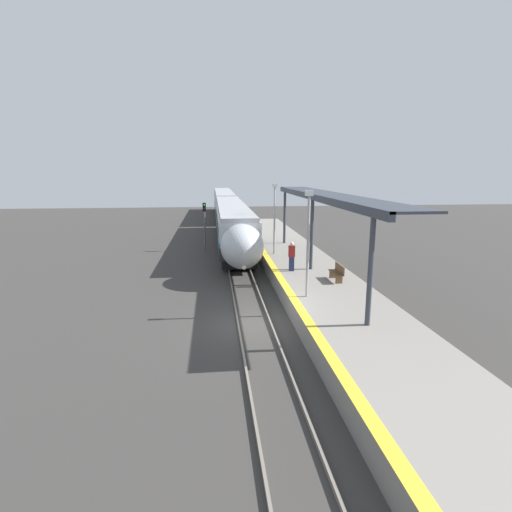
% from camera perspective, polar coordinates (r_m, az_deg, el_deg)
% --- Properties ---
extents(ground_plane, '(120.00, 120.00, 0.00)m').
position_cam_1_polar(ground_plane, '(17.92, -0.24, -9.81)').
color(ground_plane, '#383533').
extents(rail_left, '(0.08, 90.00, 0.15)m').
position_cam_1_polar(rail_left, '(17.83, -2.58, -9.67)').
color(rail_left, slate).
rests_on(rail_left, ground_plane).
extents(rail_right, '(0.08, 90.00, 0.15)m').
position_cam_1_polar(rail_right, '(17.97, 2.07, -9.49)').
color(rail_right, slate).
rests_on(rail_right, ground_plane).
extents(train, '(2.76, 49.95, 3.75)m').
position_cam_1_polar(train, '(47.00, -4.11, 6.49)').
color(train, black).
rests_on(train, ground_plane).
extents(platform_right, '(4.52, 64.00, 0.92)m').
position_cam_1_polar(platform_right, '(18.56, 12.13, -7.79)').
color(platform_right, gray).
rests_on(platform_right, ground_plane).
extents(platform_bench, '(0.44, 1.50, 0.89)m').
position_cam_1_polar(platform_bench, '(21.75, 11.55, -2.27)').
color(platform_bench, brown).
rests_on(platform_bench, platform_right).
extents(person_waiting, '(0.36, 0.23, 1.73)m').
position_cam_1_polar(person_waiting, '(23.37, 5.12, 0.02)').
color(person_waiting, navy).
rests_on(person_waiting, platform_right).
extents(railway_signal, '(0.28, 0.28, 4.07)m').
position_cam_1_polar(railway_signal, '(34.02, -7.35, 4.92)').
color(railway_signal, '#59595E').
rests_on(railway_signal, ground_plane).
extents(lamppost_near, '(0.36, 0.20, 4.92)m').
position_cam_1_polar(lamppost_near, '(18.26, 7.45, 2.76)').
color(lamppost_near, '#9E9EA3').
rests_on(lamppost_near, platform_right).
extents(lamppost_mid, '(0.36, 0.20, 4.92)m').
position_cam_1_polar(lamppost_mid, '(27.94, 2.66, 6.05)').
color(lamppost_mid, '#9E9EA3').
rests_on(lamppost_mid, platform_right).
extents(station_canopy, '(2.02, 20.87, 4.48)m').
position_cam_1_polar(station_canopy, '(23.67, 9.47, 8.13)').
color(station_canopy, '#333842').
rests_on(station_canopy, platform_right).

